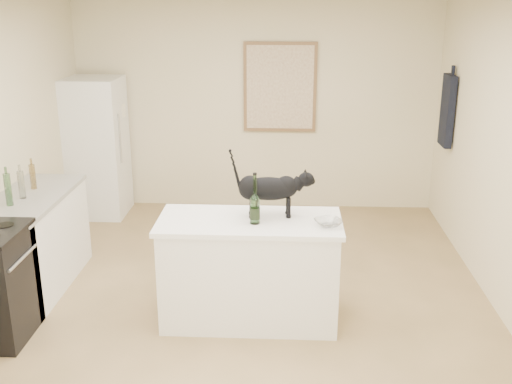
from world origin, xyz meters
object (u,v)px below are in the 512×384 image
object	(u,v)px
black_cat	(269,192)
wine_bottle	(255,202)
fridge	(96,147)
glass_bowl	(328,223)

from	to	relation	value
black_cat	wine_bottle	size ratio (longest dim) A/B	1.64
fridge	glass_bowl	size ratio (longest dim) A/B	7.95
black_cat	glass_bowl	size ratio (longest dim) A/B	2.84
fridge	black_cat	world-z (taller)	fridge
black_cat	glass_bowl	distance (m)	0.55
glass_bowl	black_cat	bearing A→B (deg)	157.05
fridge	black_cat	size ratio (longest dim) A/B	2.80
wine_bottle	glass_bowl	bearing A→B (deg)	-2.72
fridge	wine_bottle	xyz separation A→B (m)	(2.10, -2.64, 0.23)
black_cat	wine_bottle	bearing A→B (deg)	-125.31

